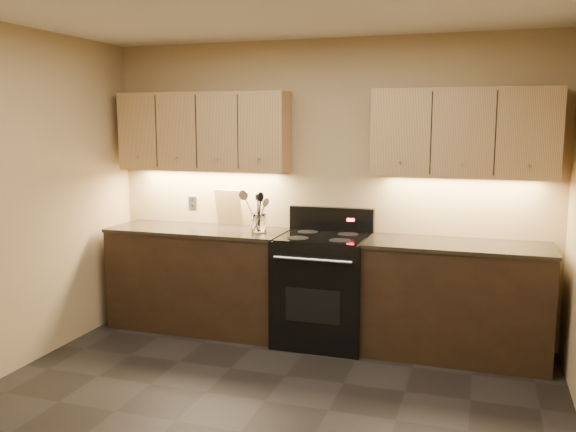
% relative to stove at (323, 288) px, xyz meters
% --- Properties ---
extents(floor, '(4.00, 4.00, 0.00)m').
position_rel_stove_xyz_m(floor, '(-0.08, -1.68, -0.48)').
color(floor, black).
rests_on(floor, ground).
extents(wall_back, '(4.00, 0.04, 2.60)m').
position_rel_stove_xyz_m(wall_back, '(-0.08, 0.32, 0.82)').
color(wall_back, tan).
rests_on(wall_back, ground).
extents(counter_left, '(1.62, 0.62, 0.93)m').
position_rel_stove_xyz_m(counter_left, '(-1.18, 0.02, -0.01)').
color(counter_left, black).
rests_on(counter_left, ground).
extents(counter_right, '(1.46, 0.62, 0.93)m').
position_rel_stove_xyz_m(counter_right, '(1.10, 0.02, -0.01)').
color(counter_right, black).
rests_on(counter_right, ground).
extents(stove, '(0.76, 0.68, 1.14)m').
position_rel_stove_xyz_m(stove, '(0.00, 0.00, 0.00)').
color(stove, black).
rests_on(stove, ground).
extents(upper_cab_left, '(1.60, 0.30, 0.70)m').
position_rel_stove_xyz_m(upper_cab_left, '(-1.18, 0.17, 1.32)').
color(upper_cab_left, tan).
rests_on(upper_cab_left, wall_back).
extents(upper_cab_right, '(1.44, 0.30, 0.70)m').
position_rel_stove_xyz_m(upper_cab_right, '(1.10, 0.17, 1.32)').
color(upper_cab_right, tan).
rests_on(upper_cab_right, wall_back).
extents(outlet_plate, '(0.08, 0.01, 0.12)m').
position_rel_stove_xyz_m(outlet_plate, '(-1.38, 0.31, 0.64)').
color(outlet_plate, '#B2B5BA').
rests_on(outlet_plate, wall_back).
extents(utensil_crock, '(0.15, 0.15, 0.16)m').
position_rel_stove_xyz_m(utensil_crock, '(-0.59, 0.01, 0.53)').
color(utensil_crock, white).
rests_on(utensil_crock, counter_left).
extents(cutting_board, '(0.28, 0.12, 0.34)m').
position_rel_stove_xyz_m(cutting_board, '(-0.98, 0.27, 0.62)').
color(cutting_board, tan).
rests_on(cutting_board, counter_left).
extents(wooden_spoon, '(0.17, 0.10, 0.30)m').
position_rel_stove_xyz_m(wooden_spoon, '(-0.62, 0.00, 0.62)').
color(wooden_spoon, tan).
rests_on(wooden_spoon, utensil_crock).
extents(black_spoon, '(0.10, 0.10, 0.34)m').
position_rel_stove_xyz_m(black_spoon, '(-0.59, 0.02, 0.63)').
color(black_spoon, black).
rests_on(black_spoon, utensil_crock).
extents(black_turner, '(0.13, 0.19, 0.35)m').
position_rel_stove_xyz_m(black_turner, '(-0.59, -0.01, 0.63)').
color(black_turner, black).
rests_on(black_turner, utensil_crock).
extents(steel_skimmer, '(0.26, 0.10, 0.37)m').
position_rel_stove_xyz_m(steel_skimmer, '(-0.56, -0.01, 0.65)').
color(steel_skimmer, silver).
rests_on(steel_skimmer, utensil_crock).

